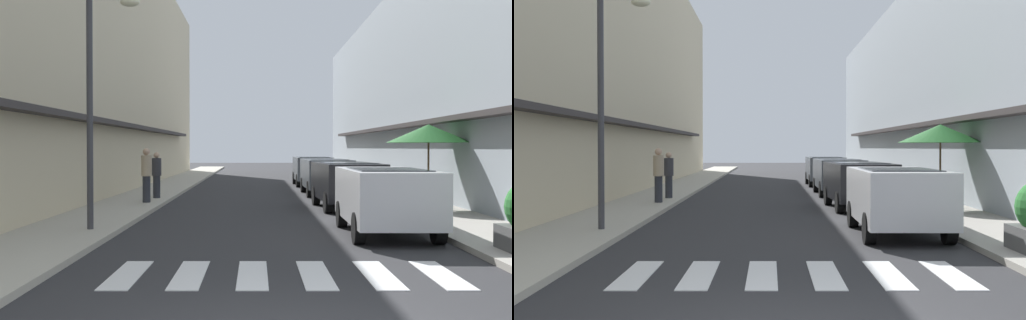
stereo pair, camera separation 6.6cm
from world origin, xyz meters
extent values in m
plane|color=#2B2B2D|center=(0.00, 20.04, 0.00)|extent=(110.21, 110.21, 0.00)
cube|color=#ADA899|center=(-4.62, 20.04, 0.06)|extent=(2.28, 70.13, 0.12)
cube|color=#9E998E|center=(4.62, 20.04, 0.06)|extent=(2.28, 70.13, 0.12)
cube|color=beige|center=(-8.26, 21.54, 5.86)|extent=(5.00, 47.09, 11.72)
cube|color=#332D2D|center=(-5.51, 21.54, 2.80)|extent=(0.50, 32.96, 0.16)
cube|color=#939EA8|center=(8.26, 21.54, 4.57)|extent=(5.00, 47.09, 9.14)
cube|color=#332D2D|center=(5.51, 21.54, 2.80)|extent=(0.50, 32.96, 0.16)
cube|color=silver|center=(-2.38, 3.60, 0.01)|extent=(0.45, 2.20, 0.01)
cube|color=silver|center=(-1.43, 3.60, 0.01)|extent=(0.45, 2.20, 0.01)
cube|color=silver|center=(-0.48, 3.60, 0.01)|extent=(0.45, 2.20, 0.01)
cube|color=silver|center=(0.47, 3.60, 0.01)|extent=(0.45, 2.20, 0.01)
cube|color=silver|center=(1.42, 3.60, 0.01)|extent=(0.45, 2.20, 0.01)
cube|color=silver|center=(2.38, 3.60, 0.01)|extent=(0.45, 2.20, 0.01)
cube|color=silver|center=(2.43, 8.00, 0.89)|extent=(1.80, 4.16, 1.13)
cube|color=black|center=(2.43, 7.79, 1.19)|extent=(1.50, 2.33, 0.56)
cylinder|color=black|center=(1.65, 9.37, 0.32)|extent=(0.23, 0.64, 0.64)
cylinder|color=black|center=(3.24, 9.35, 0.32)|extent=(0.23, 0.64, 0.64)
cylinder|color=black|center=(1.62, 6.64, 0.32)|extent=(0.23, 0.64, 0.64)
cylinder|color=black|center=(3.21, 6.62, 0.32)|extent=(0.23, 0.64, 0.64)
cube|color=black|center=(2.43, 13.98, 0.89)|extent=(1.90, 4.12, 1.13)
cube|color=black|center=(2.43, 13.78, 1.19)|extent=(1.56, 2.32, 0.56)
cylinder|color=black|center=(1.59, 15.29, 0.32)|extent=(0.24, 0.65, 0.64)
cylinder|color=black|center=(3.18, 15.35, 0.32)|extent=(0.24, 0.65, 0.64)
cylinder|color=black|center=(1.69, 12.61, 0.32)|extent=(0.24, 0.65, 0.64)
cylinder|color=black|center=(3.28, 12.68, 0.32)|extent=(0.24, 0.65, 0.64)
cube|color=#4C5156|center=(2.43, 19.95, 0.89)|extent=(1.79, 4.43, 1.13)
cube|color=black|center=(2.43, 19.73, 1.19)|extent=(1.49, 2.48, 0.56)
cylinder|color=black|center=(1.63, 21.40, 0.32)|extent=(0.23, 0.64, 0.64)
cylinder|color=black|center=(3.22, 21.41, 0.32)|extent=(0.23, 0.64, 0.64)
cylinder|color=black|center=(1.65, 18.49, 0.32)|extent=(0.23, 0.64, 0.64)
cylinder|color=black|center=(3.24, 18.50, 0.32)|extent=(0.23, 0.64, 0.64)
cube|color=#4C5156|center=(2.43, 26.31, 0.89)|extent=(1.76, 4.21, 1.13)
cube|color=black|center=(2.43, 26.10, 1.19)|extent=(1.48, 2.36, 0.56)
cylinder|color=black|center=(1.63, 27.69, 0.32)|extent=(0.22, 0.64, 0.64)
cylinder|color=black|center=(3.22, 27.70, 0.32)|extent=(0.22, 0.64, 0.64)
cylinder|color=black|center=(1.64, 24.92, 0.32)|extent=(0.22, 0.64, 0.64)
cylinder|color=black|center=(3.23, 24.93, 0.32)|extent=(0.22, 0.64, 0.64)
cylinder|color=#38383D|center=(-4.11, 8.10, 2.76)|extent=(0.14, 0.14, 5.28)
ellipsoid|color=beige|center=(-3.21, 8.10, 5.15)|extent=(0.44, 0.28, 0.20)
cylinder|color=#262626|center=(4.79, 13.20, 0.15)|extent=(0.48, 0.48, 0.06)
cylinder|color=#4C3823|center=(4.79, 13.20, 1.24)|extent=(0.06, 0.06, 2.24)
cone|color=#19511E|center=(4.79, 13.20, 2.36)|extent=(2.54, 2.54, 0.55)
cylinder|color=#282B33|center=(-4.05, 14.98, 0.56)|extent=(0.26, 0.26, 0.87)
cylinder|color=tan|center=(-4.05, 14.98, 1.33)|extent=(0.34, 0.34, 0.69)
sphere|color=tan|center=(-4.05, 14.98, 1.80)|extent=(0.24, 0.24, 0.24)
cylinder|color=#282B33|center=(-4.00, 16.84, 0.52)|extent=(0.26, 0.26, 0.80)
cylinder|color=#333338|center=(-4.00, 16.84, 1.24)|extent=(0.34, 0.34, 0.63)
sphere|color=tan|center=(-4.00, 16.84, 1.66)|extent=(0.22, 0.22, 0.22)
camera|label=1|loc=(-0.42, -5.99, 1.93)|focal=44.62mm
camera|label=2|loc=(-0.36, -5.99, 1.93)|focal=44.62mm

